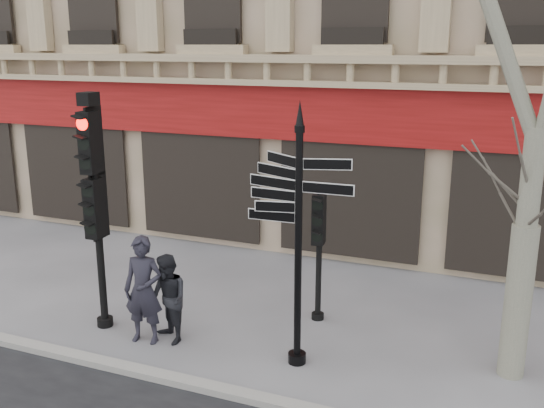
% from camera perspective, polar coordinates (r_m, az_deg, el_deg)
% --- Properties ---
extents(ground, '(80.00, 80.00, 0.00)m').
position_cam_1_polar(ground, '(10.70, -0.07, -14.02)').
color(ground, '#5A5A5E').
rests_on(ground, ground).
extents(kerb, '(80.00, 0.25, 0.12)m').
position_cam_1_polar(kerb, '(9.57, -3.38, -17.42)').
color(kerb, gray).
rests_on(kerb, ground).
extents(fingerpost, '(2.07, 2.07, 4.36)m').
position_cam_1_polar(fingerpost, '(9.41, 2.55, 1.08)').
color(fingerpost, black).
rests_on(fingerpost, ground).
extents(traffic_signal_main, '(0.51, 0.38, 4.37)m').
position_cam_1_polar(traffic_signal_main, '(11.24, -16.35, 1.85)').
color(traffic_signal_main, black).
rests_on(traffic_signal_main, ground).
extents(traffic_signal_secondary, '(0.45, 0.34, 2.51)m').
position_cam_1_polar(traffic_signal_secondary, '(11.36, 4.48, -2.73)').
color(traffic_signal_secondary, black).
rests_on(traffic_signal_secondary, ground).
extents(pedestrian_a, '(0.78, 0.58, 1.95)m').
position_cam_1_polar(pedestrian_a, '(10.99, -12.00, -7.92)').
color(pedestrian_a, black).
rests_on(pedestrian_a, ground).
extents(pedestrian_b, '(0.99, 0.95, 1.62)m').
position_cam_1_polar(pedestrian_b, '(10.96, -9.78, -8.83)').
color(pedestrian_b, black).
rests_on(pedestrian_b, ground).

